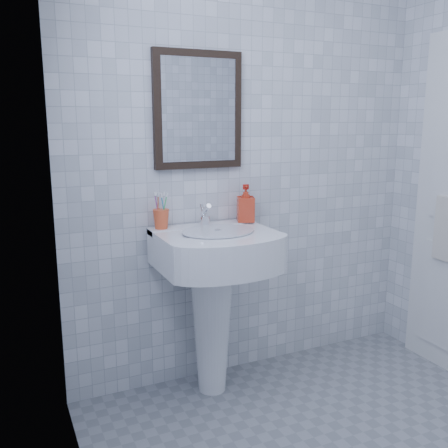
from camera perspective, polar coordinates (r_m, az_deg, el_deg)
name	(u,v)px	position (r m, az deg, el deg)	size (l,w,h in m)	color
wall_back	(250,164)	(2.91, 3.02, 6.87)	(2.20, 0.02, 2.50)	white
wall_left	(100,213)	(1.40, -14.04, 1.22)	(0.02, 2.40, 2.50)	white
washbasin	(213,284)	(2.70, -1.22, -6.89)	(0.61, 0.45, 0.94)	white
faucet	(205,216)	(2.71, -2.20, 0.88)	(0.05, 0.11, 0.13)	silver
toothbrush_cup	(161,219)	(2.66, -7.20, 0.57)	(0.09, 0.09, 0.10)	#ED552B
soap_dispenser	(246,203)	(2.81, 2.50, 2.37)	(0.09, 0.10, 0.21)	red
wall_mirror	(198,110)	(2.74, -2.96, 12.86)	(0.50, 0.04, 0.62)	black
hand_towel	(447,229)	(3.21, 24.10, -0.53)	(0.03, 0.16, 0.38)	beige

